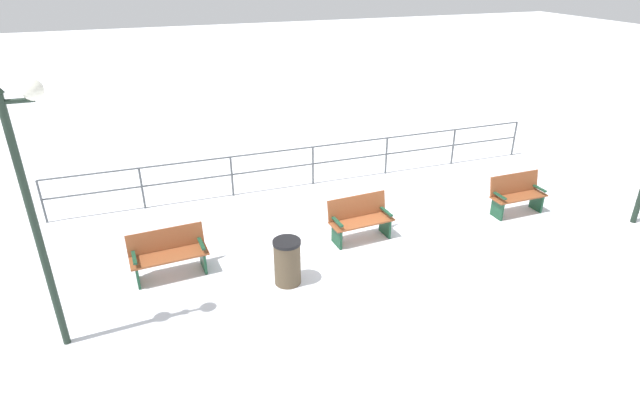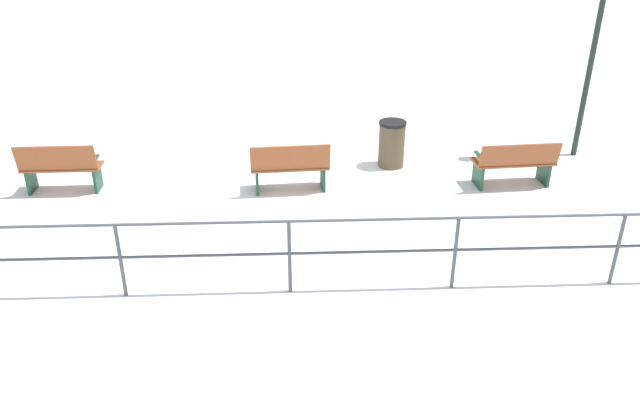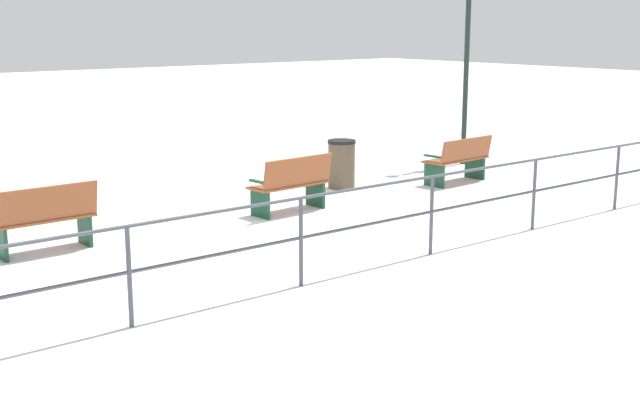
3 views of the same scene
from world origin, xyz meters
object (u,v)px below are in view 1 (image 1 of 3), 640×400
Objects in this scene: bench_third at (517,194)px; trash_bin at (287,262)px; bench_nearest at (169,253)px; bench_second at (360,219)px; lamppost_near at (19,168)px.

bench_third reaches higher than trash_bin.
trash_bin is (1.04, 2.06, -0.01)m from bench_nearest.
bench_second is at bearing 118.80° from trash_bin.
bench_third is at bearing 99.04° from trash_bin.
bench_third is 1.51× the size of trash_bin.
lamppost_near is 4.60m from trash_bin.
lamppost_near is (1.35, -9.76, 2.53)m from bench_third.
bench_second is 0.34× the size of lamppost_near.
trash_bin is at bearing -65.00° from bench_second.
bench_third is at bearing 85.31° from bench_nearest.
lamppost_near is at bearing -83.92° from trash_bin.
bench_nearest is 1.08× the size of bench_third.
lamppost_near reaches higher than trash_bin.
trash_bin is (-0.41, 3.80, -2.56)m from lamppost_near.
lamppost_near is (1.44, -1.75, 2.56)m from bench_nearest.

